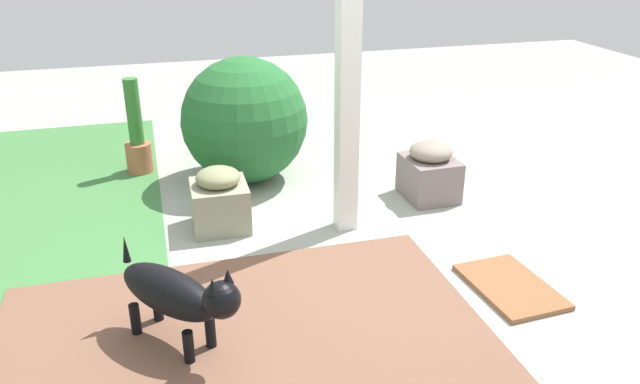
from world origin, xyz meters
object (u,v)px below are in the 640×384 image
(dog, at_px, (176,294))
(doormat, at_px, (510,287))
(round_shrub, at_px, (245,120))
(terracotta_pot_tall, at_px, (137,140))
(porch_pillar, at_px, (348,56))
(stone_planter_nearest, at_px, (429,172))
(stone_planter_far, at_px, (220,200))

(dog, bearing_deg, doormat, -89.29)
(round_shrub, distance_m, terracotta_pot_tall, 0.92)
(dog, distance_m, doormat, 1.83)
(porch_pillar, relative_size, round_shrub, 2.36)
(stone_planter_nearest, relative_size, stone_planter_far, 1.01)
(terracotta_pot_tall, distance_m, dog, 2.41)
(terracotta_pot_tall, distance_m, doormat, 3.09)
(doormat, bearing_deg, round_shrub, 29.93)
(porch_pillar, xyz_separation_m, round_shrub, (1.00, 0.49, -0.66))
(stone_planter_far, bearing_deg, stone_planter_nearest, -87.19)
(terracotta_pot_tall, bearing_deg, porch_pillar, -136.84)
(terracotta_pot_tall, bearing_deg, round_shrub, -115.53)
(porch_pillar, xyz_separation_m, stone_planter_nearest, (0.29, -0.74, -0.94))
(round_shrub, bearing_deg, stone_planter_far, 158.58)
(terracotta_pot_tall, bearing_deg, stone_planter_far, -156.82)
(stone_planter_nearest, height_order, round_shrub, round_shrub)
(round_shrub, xyz_separation_m, dog, (-2.01, 0.66, -0.19))
(stone_planter_far, distance_m, round_shrub, 0.89)
(doormat, bearing_deg, porch_pillar, 33.49)
(porch_pillar, distance_m, stone_planter_far, 1.26)
(porch_pillar, bearing_deg, stone_planter_far, 74.93)
(porch_pillar, relative_size, stone_planter_nearest, 5.32)
(stone_planter_far, relative_size, dog, 0.64)
(round_shrub, xyz_separation_m, terracotta_pot_tall, (0.39, 0.81, -0.21))
(round_shrub, height_order, dog, round_shrub)
(stone_planter_far, distance_m, terracotta_pot_tall, 1.28)
(doormat, bearing_deg, terracotta_pot_tall, 39.46)
(dog, xyz_separation_m, doormat, (0.02, -1.81, -0.28))
(stone_planter_nearest, xyz_separation_m, terracotta_pot_tall, (1.10, 2.04, 0.07))
(porch_pillar, distance_m, round_shrub, 1.30)
(doormat, bearing_deg, stone_planter_nearest, -3.70)
(round_shrub, height_order, terracotta_pot_tall, round_shrub)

